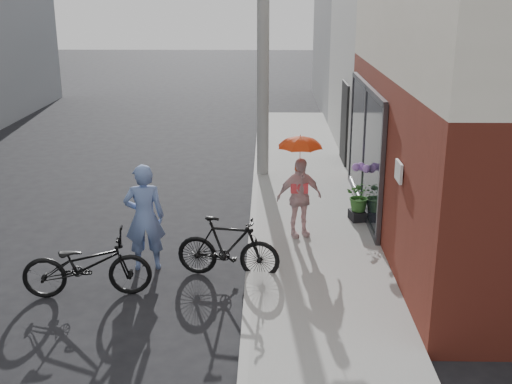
{
  "coord_description": "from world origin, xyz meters",
  "views": [
    {
      "loc": [
        1.21,
        -8.97,
        4.41
      ],
      "look_at": [
        1.02,
        1.42,
        1.1
      ],
      "focal_mm": 45.0,
      "sensor_mm": 36.0,
      "label": 1
    }
  ],
  "objects_px": {
    "utility_pole": "(263,30)",
    "officer": "(145,217)",
    "bike_right": "(228,247)",
    "kimono_woman": "(299,197)",
    "planter": "(359,215)",
    "bike_left": "(87,265)"
  },
  "relations": [
    {
      "from": "bike_right",
      "to": "kimono_woman",
      "type": "distance_m",
      "value": 1.95
    },
    {
      "from": "bike_right",
      "to": "planter",
      "type": "height_order",
      "value": "bike_right"
    },
    {
      "from": "utility_pole",
      "to": "officer",
      "type": "relative_size",
      "value": 3.95
    },
    {
      "from": "utility_pole",
      "to": "officer",
      "type": "xyz_separation_m",
      "value": [
        -1.86,
        -5.3,
        -2.61
      ]
    },
    {
      "from": "officer",
      "to": "bike_right",
      "type": "relative_size",
      "value": 1.07
    },
    {
      "from": "bike_right",
      "to": "officer",
      "type": "bearing_deg",
      "value": 87.63
    },
    {
      "from": "utility_pole",
      "to": "planter",
      "type": "xyz_separation_m",
      "value": [
        1.9,
        -3.24,
        -3.29
      ]
    },
    {
      "from": "officer",
      "to": "kimono_woman",
      "type": "bearing_deg",
      "value": -164.67
    },
    {
      "from": "officer",
      "to": "kimono_woman",
      "type": "distance_m",
      "value": 2.82
    },
    {
      "from": "bike_left",
      "to": "kimono_woman",
      "type": "distance_m",
      "value": 3.94
    },
    {
      "from": "utility_pole",
      "to": "bike_right",
      "type": "xyz_separation_m",
      "value": [
        -0.5,
        -5.59,
        -3.0
      ]
    },
    {
      "from": "planter",
      "to": "utility_pole",
      "type": "bearing_deg",
      "value": 120.36
    },
    {
      "from": "kimono_woman",
      "to": "planter",
      "type": "height_order",
      "value": "kimono_woman"
    },
    {
      "from": "utility_pole",
      "to": "officer",
      "type": "bearing_deg",
      "value": -109.37
    },
    {
      "from": "kimono_woman",
      "to": "officer",
      "type": "bearing_deg",
      "value": -174.32
    },
    {
      "from": "officer",
      "to": "planter",
      "type": "xyz_separation_m",
      "value": [
        3.76,
        2.05,
        -0.67
      ]
    },
    {
      "from": "utility_pole",
      "to": "bike_left",
      "type": "bearing_deg",
      "value": -112.08
    },
    {
      "from": "officer",
      "to": "bike_right",
      "type": "bearing_deg",
      "value": 157.64
    },
    {
      "from": "officer",
      "to": "kimono_woman",
      "type": "height_order",
      "value": "officer"
    },
    {
      "from": "utility_pole",
      "to": "bike_left",
      "type": "distance_m",
      "value": 7.43
    },
    {
      "from": "bike_left",
      "to": "planter",
      "type": "distance_m",
      "value": 5.41
    },
    {
      "from": "officer",
      "to": "bike_left",
      "type": "distance_m",
      "value": 1.28
    }
  ]
}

